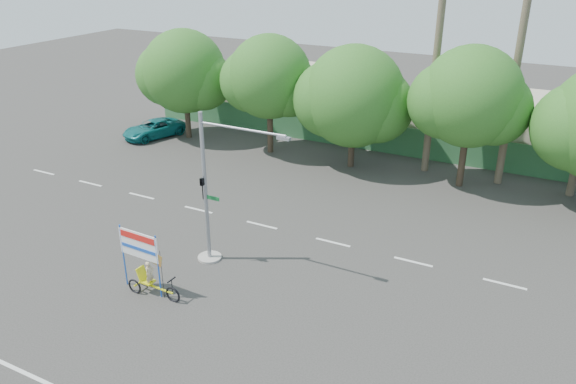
% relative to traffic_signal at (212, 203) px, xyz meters
% --- Properties ---
extents(ground, '(120.00, 120.00, 0.00)m').
position_rel_traffic_signal_xyz_m(ground, '(2.20, -3.98, -2.92)').
color(ground, '#33302D').
rests_on(ground, ground).
extents(fence, '(38.00, 0.08, 2.00)m').
position_rel_traffic_signal_xyz_m(fence, '(2.20, 17.52, -1.92)').
color(fence, '#336B3D').
rests_on(fence, ground).
extents(building_left, '(12.00, 8.00, 4.00)m').
position_rel_traffic_signal_xyz_m(building_left, '(-7.80, 22.02, -0.92)').
color(building_left, '#C0B798').
rests_on(building_left, ground).
extents(building_right, '(14.00, 8.00, 3.60)m').
position_rel_traffic_signal_xyz_m(building_right, '(10.20, 22.02, -1.12)').
color(building_right, '#C0B798').
rests_on(building_right, ground).
extents(tree_far_left, '(7.14, 6.00, 7.96)m').
position_rel_traffic_signal_xyz_m(tree_far_left, '(-11.85, 14.02, 1.84)').
color(tree_far_left, '#473828').
rests_on(tree_far_left, ground).
extents(tree_left, '(6.66, 5.60, 8.07)m').
position_rel_traffic_signal_xyz_m(tree_left, '(-4.85, 14.02, 2.14)').
color(tree_left, '#473828').
rests_on(tree_left, ground).
extents(tree_center, '(7.62, 6.40, 7.85)m').
position_rel_traffic_signal_xyz_m(tree_center, '(1.14, 14.02, 1.55)').
color(tree_center, '#473828').
rests_on(tree_center, ground).
extents(tree_right, '(6.90, 5.80, 8.36)m').
position_rel_traffic_signal_xyz_m(tree_right, '(8.15, 14.02, 2.32)').
color(tree_right, '#473828').
rests_on(tree_right, ground).
extents(palm_tall, '(3.73, 3.79, 17.45)m').
position_rel_traffic_signal_xyz_m(palm_tall, '(10.20, 15.52, 7.55)').
color(palm_tall, '#70604C').
rests_on(palm_tall, ground).
extents(palm_short, '(3.73, 3.79, 14.45)m').
position_rel_traffic_signal_xyz_m(palm_short, '(5.70, 15.52, 5.94)').
color(palm_short, '#70604C').
rests_on(palm_short, ground).
extents(traffic_signal, '(4.72, 1.10, 7.00)m').
position_rel_traffic_signal_xyz_m(traffic_signal, '(0.00, 0.00, 0.00)').
color(traffic_signal, gray).
rests_on(traffic_signal, ground).
extents(trike_billboard, '(2.96, 0.70, 2.91)m').
position_rel_traffic_signal_xyz_m(trike_billboard, '(-0.98, -3.45, -1.75)').
color(trike_billboard, black).
rests_on(trike_billboard, ground).
extents(pickup_truck, '(3.59, 5.13, 1.30)m').
position_rel_traffic_signal_xyz_m(pickup_truck, '(-14.14, 12.85, -2.27)').
color(pickup_truck, '#0F6B6B').
rests_on(pickup_truck, ground).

